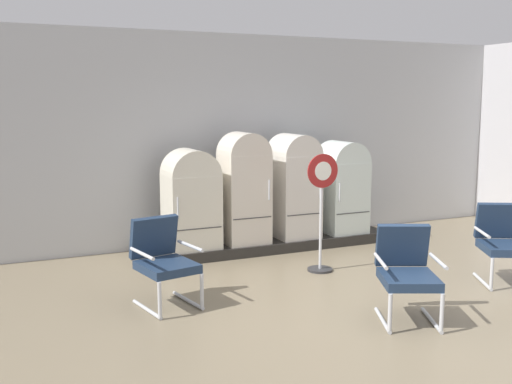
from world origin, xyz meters
TOP-DOWN VIEW (x-y plane):
  - ground at (0.00, 0.00)m, footprint 12.00×10.00m
  - back_wall at (0.00, 3.66)m, footprint 11.76×0.12m
  - display_plinth at (0.00, 3.02)m, footprint 3.77×0.95m
  - refrigerator_0 at (-1.19, 2.91)m, footprint 0.69×0.66m
  - refrigerator_1 at (-0.41, 2.88)m, footprint 0.62×0.61m
  - refrigerator_2 at (0.40, 2.93)m, footprint 0.60×0.71m
  - refrigerator_3 at (1.22, 2.92)m, footprint 0.62×0.68m
  - armchair_left at (-2.05, 1.21)m, footprint 0.68×0.79m
  - armchair_right at (1.86, 0.35)m, footprint 0.79×0.86m
  - armchair_center at (0.02, -0.19)m, footprint 0.77×0.85m
  - sign_stand at (0.10, 1.61)m, footprint 0.42×0.32m

SIDE VIEW (x-z plane):
  - ground at x=0.00m, z-range -0.05..0.00m
  - display_plinth at x=0.00m, z-range 0.00..0.15m
  - armchair_left at x=-2.05m, z-range 0.04..0.97m
  - armchair_right at x=1.86m, z-range 0.04..0.97m
  - armchair_center at x=0.02m, z-range 0.04..0.97m
  - sign_stand at x=0.10m, z-range -0.04..1.46m
  - refrigerator_0 at x=-1.19m, z-range 0.18..1.53m
  - refrigerator_3 at x=1.22m, z-range 0.19..1.58m
  - refrigerator_2 at x=0.40m, z-range 0.20..1.71m
  - refrigerator_1 at x=-0.41m, z-range 0.20..1.76m
  - back_wall at x=0.00m, z-range 0.01..3.14m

